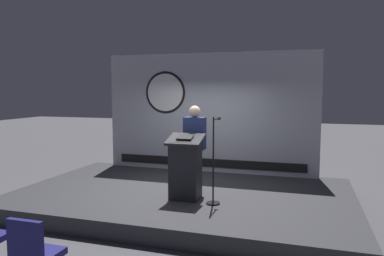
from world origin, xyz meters
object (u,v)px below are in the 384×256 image
at_px(audience_chair_right, 34,251).
at_px(microphone_stand, 214,173).
at_px(speaker_person, 195,148).
at_px(podium, 185,168).

bearing_deg(audience_chair_right, microphone_stand, 65.52).
distance_m(speaker_person, microphone_stand, 0.84).
height_order(podium, speaker_person, speaker_person).
bearing_deg(microphone_stand, audience_chair_right, -114.48).
bearing_deg(microphone_stand, podium, 170.28).
bearing_deg(podium, speaker_person, 86.50).
relative_size(microphone_stand, audience_chair_right, 1.70).
relative_size(podium, speaker_person, 0.71).
xyz_separation_m(podium, speaker_person, (0.03, 0.48, 0.29)).
xyz_separation_m(podium, microphone_stand, (0.56, -0.10, -0.03)).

